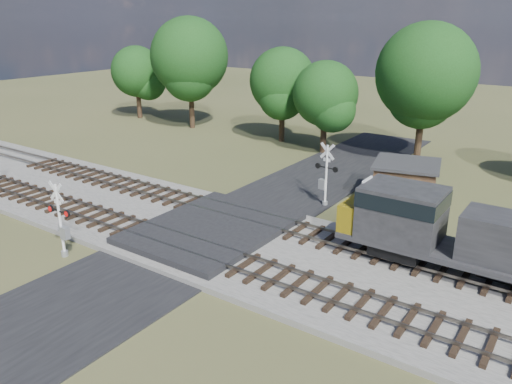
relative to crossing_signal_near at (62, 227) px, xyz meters
The scene contains 10 objects.
ground 7.54m from the crossing_signal_near, 52.29° to the left, with size 160.00×160.00×0.00m, color #444A27.
ballast_bed 15.89m from the crossing_signal_near, 23.55° to the left, with size 140.00×10.00×0.30m, color gray.
road 7.53m from the crossing_signal_near, 52.29° to the left, with size 7.00×60.00×0.08m, color black.
crossing_panel 7.87m from the crossing_signal_near, 54.55° to the left, with size 7.00×9.00×0.62m, color #262628.
track_near 8.62m from the crossing_signal_near, 26.61° to the left, with size 140.00×2.60×0.33m.
track_far 11.72m from the crossing_signal_near, 49.17° to the left, with size 140.00×2.60×0.33m.
crossing_signal_near is the anchor object (origin of this frame).
crossing_signal_far 15.97m from the crossing_signal_near, 62.17° to the left, with size 1.69×0.39×4.19m.
equipment_shed 21.02m from the crossing_signal_near, 56.63° to the left, with size 4.91×4.91×2.77m.
treeline 28.84m from the crossing_signal_near, 71.40° to the left, with size 78.02×10.29×11.79m.
Camera 1 is at (16.66, -19.19, 11.61)m, focal length 35.00 mm.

